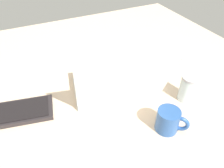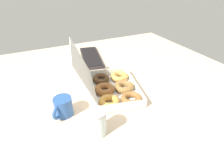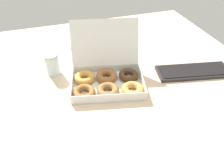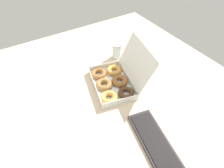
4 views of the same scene
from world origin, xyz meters
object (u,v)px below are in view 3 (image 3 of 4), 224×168
(keyboard, at_px, (193,71))
(coffee_mug, at_px, (81,51))
(glass_jar, at_px, (52,64))
(donut_box, at_px, (107,79))

(keyboard, xyz_separation_m, coffee_mug, (-0.59, 0.35, 0.04))
(coffee_mug, relative_size, glass_jar, 0.87)
(coffee_mug, bearing_deg, keyboard, -30.76)
(donut_box, xyz_separation_m, coffee_mug, (-0.08, 0.30, 0.01))
(donut_box, distance_m, coffee_mug, 0.31)
(coffee_mug, height_order, glass_jar, glass_jar)
(coffee_mug, xyz_separation_m, glass_jar, (-0.18, -0.11, 0.01))
(donut_box, relative_size, glass_jar, 3.55)
(keyboard, bearing_deg, donut_box, 174.65)
(keyboard, distance_m, glass_jar, 0.81)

